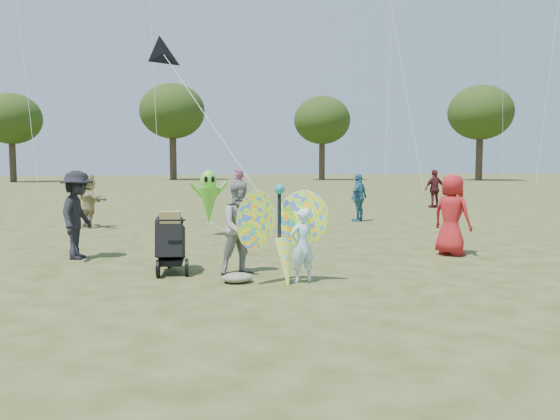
# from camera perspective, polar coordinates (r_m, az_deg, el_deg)

# --- Properties ---
(ground) EXTENTS (160.00, 160.00, 0.00)m
(ground) POSITION_cam_1_polar(r_m,az_deg,el_deg) (8.43, 4.06, -8.30)
(ground) COLOR #51592B
(ground) RESTS_ON ground
(child_girl) EXTENTS (0.48, 0.37, 1.20)m
(child_girl) POSITION_cam_1_polar(r_m,az_deg,el_deg) (8.82, 2.33, -3.74)
(child_girl) COLOR #B4E6FF
(child_girl) RESTS_ON ground
(adult_man) EXTENTS (0.88, 0.73, 1.62)m
(adult_man) POSITION_cam_1_polar(r_m,az_deg,el_deg) (9.49, -4.06, -1.84)
(adult_man) COLOR gray
(adult_man) RESTS_ON ground
(grey_bag) EXTENTS (0.49, 0.40, 0.16)m
(grey_bag) POSITION_cam_1_polar(r_m,az_deg,el_deg) (8.91, -4.49, -7.06)
(grey_bag) COLOR slate
(grey_bag) RESTS_ON ground
(crowd_a) EXTENTS (0.85, 0.98, 1.69)m
(crowd_a) POSITION_cam_1_polar(r_m,az_deg,el_deg) (11.90, 17.50, -0.49)
(crowd_a) COLOR #A81B1D
(crowd_a) RESTS_ON ground
(crowd_b) EXTENTS (0.94, 1.28, 1.78)m
(crowd_b) POSITION_cam_1_polar(r_m,az_deg,el_deg) (11.66, -20.40, -0.49)
(crowd_b) COLOR black
(crowd_b) RESTS_ON ground
(crowd_c) EXTENTS (0.96, 0.87, 1.57)m
(crowd_c) POSITION_cam_1_polar(r_m,az_deg,el_deg) (18.18, 8.24, 1.30)
(crowd_c) COLOR teal
(crowd_c) RESTS_ON ground
(crowd_d) EXTENTS (1.12, 1.54, 1.61)m
(crowd_d) POSITION_cam_1_polar(r_m,az_deg,el_deg) (17.17, -19.36, 0.92)
(crowd_d) COLOR tan
(crowd_d) RESTS_ON ground
(crowd_h) EXTENTS (1.00, 0.50, 1.64)m
(crowd_h) POSITION_cam_1_polar(r_m,az_deg,el_deg) (24.30, 15.86, 2.15)
(crowd_h) COLOR #511B1E
(crowd_h) RESTS_ON ground
(crowd_j) EXTENTS (0.87, 1.62, 1.67)m
(crowd_j) POSITION_cam_1_polar(r_m,az_deg,el_deg) (24.79, -4.36, 2.41)
(crowd_j) COLOR #C16EA2
(crowd_j) RESTS_ON ground
(jogging_stroller) EXTENTS (0.59, 1.09, 1.09)m
(jogging_stroller) POSITION_cam_1_polar(r_m,az_deg,el_deg) (9.79, -11.39, -2.87)
(jogging_stroller) COLOR black
(jogging_stroller) RESTS_ON ground
(butterfly_kite) EXTENTS (1.74, 0.75, 1.79)m
(butterfly_kite) POSITION_cam_1_polar(r_m,az_deg,el_deg) (8.70, 0.14, -2.43)
(butterfly_kite) COLOR #EA2453
(butterfly_kite) RESTS_ON ground
(delta_kite_rig) EXTENTS (1.99, 2.47, 3.24)m
(delta_kite_rig) POSITION_cam_1_polar(r_m,az_deg,el_deg) (11.69, -12.00, 15.53)
(delta_kite_rig) COLOR black
(delta_kite_rig) RESTS_ON ground
(alien_kite) EXTENTS (1.12, 0.69, 1.74)m
(alien_kite) POSITION_cam_1_polar(r_m,az_deg,el_deg) (14.59, -7.47, 1.14)
(alien_kite) COLOR #5FD732
(alien_kite) RESTS_ON ground
(tree_line) EXTENTS (91.78, 33.60, 10.79)m
(tree_line) POSITION_cam_1_polar(r_m,az_deg,el_deg) (53.34, -8.55, 10.21)
(tree_line) COLOR #3A2D21
(tree_line) RESTS_ON ground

